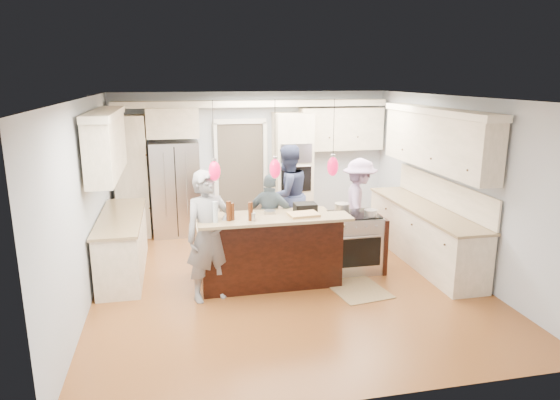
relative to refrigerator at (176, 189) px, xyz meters
The scene contains 23 objects.
ground_plane 3.19m from the refrigerator, 59.58° to the right, with size 6.00×6.00×0.00m, color #925828.
room_shell 3.20m from the refrigerator, 59.58° to the right, with size 5.54×6.04×2.72m.
refrigerator is the anchor object (origin of this frame).
oven_column 2.31m from the refrigerator, ahead, with size 0.72×0.69×2.30m.
back_upper_cabinets 1.12m from the refrigerator, ahead, with size 5.30×0.61×2.54m.
right_counter_run 4.63m from the refrigerator, 30.36° to the right, with size 0.64×3.10×2.51m.
left_cabinets 2.05m from the refrigerator, 115.94° to the right, with size 0.64×2.30×2.51m.
kitchen_island 2.91m from the refrigerator, 63.07° to the right, with size 2.10×1.46×1.12m.
island_range 3.71m from the refrigerator, 42.59° to the right, with size 0.82×0.71×0.92m.
pendant_lights 3.53m from the refrigerator, 67.57° to the right, with size 1.75×0.15×1.03m.
person_bar_end 3.12m from the refrigerator, 82.65° to the right, with size 0.66×0.43×1.80m, color gray.
person_far_left 2.21m from the refrigerator, 28.07° to the right, with size 0.89×0.69×1.82m, color navy.
person_far_right 2.34m from the refrigerator, 50.00° to the right, with size 0.85×0.35×1.45m, color #4D606B.
person_range_side 3.49m from the refrigerator, 25.33° to the right, with size 1.04×0.60×1.61m, color #A185B3.
floor_rug 4.12m from the refrigerator, 51.95° to the right, with size 0.72×1.05×0.01m, color #987C53.
water_bottle 3.25m from the refrigerator, 81.28° to the right, with size 0.07×0.07×0.28m, color silver.
beer_bottle_a 3.24m from the refrigerator, 78.00° to the right, with size 0.07×0.07×0.27m, color #46200C.
beer_bottle_b 3.35m from the refrigerator, 73.36° to the right, with size 0.06×0.06×0.25m, color #46200C.
beer_bottle_c 3.23m from the refrigerator, 77.04° to the right, with size 0.06×0.06×0.23m, color #46200C.
drink_can 3.39m from the refrigerator, 72.93° to the right, with size 0.06×0.06×0.11m, color #B7B7BC.
cutting_board 3.55m from the refrigerator, 61.17° to the right, with size 0.41×0.29×0.03m, color tan.
pot_large 3.45m from the refrigerator, 42.70° to the right, with size 0.23×0.23×0.14m, color #B7B7BC.
pot_small 3.92m from the refrigerator, 42.65° to the right, with size 0.20×0.20×0.10m, color #B7B7BC.
Camera 1 is at (-1.55, -6.89, 2.99)m, focal length 32.00 mm.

